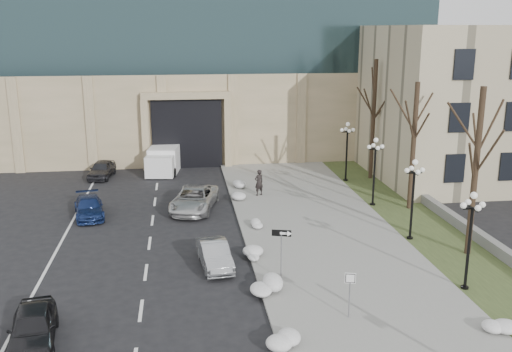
{
  "coord_description": "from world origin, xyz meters",
  "views": [
    {
      "loc": [
        -4.54,
        -16.78,
        11.82
      ],
      "look_at": [
        -0.3,
        14.87,
        3.5
      ],
      "focal_mm": 40.0,
      "sensor_mm": 36.0,
      "label": 1
    }
  ],
  "objects_px": {
    "car_c": "(89,207)",
    "lamppost_d": "(347,144)",
    "car_d": "(194,199)",
    "lamppost_c": "(375,162)",
    "car_b": "(215,255)",
    "one_way_sign": "(285,239)",
    "pedestrian": "(259,182)",
    "car_a": "(33,327)",
    "keep_sign": "(350,286)",
    "box_truck": "(165,158)",
    "lamppost_b": "(413,189)",
    "car_e": "(102,169)",
    "lamppost_a": "(471,228)"
  },
  "relations": [
    {
      "from": "car_b",
      "to": "keep_sign",
      "type": "bearing_deg",
      "value": -56.82
    },
    {
      "from": "pedestrian",
      "to": "keep_sign",
      "type": "distance_m",
      "value": 18.29
    },
    {
      "from": "car_c",
      "to": "lamppost_d",
      "type": "height_order",
      "value": "lamppost_d"
    },
    {
      "from": "car_c",
      "to": "box_truck",
      "type": "relative_size",
      "value": 0.62
    },
    {
      "from": "car_a",
      "to": "box_truck",
      "type": "height_order",
      "value": "box_truck"
    },
    {
      "from": "car_c",
      "to": "pedestrian",
      "type": "distance_m",
      "value": 11.85
    },
    {
      "from": "pedestrian",
      "to": "keep_sign",
      "type": "xyz_separation_m",
      "value": [
        1.24,
        -18.24,
        0.48
      ]
    },
    {
      "from": "car_e",
      "to": "lamppost_d",
      "type": "xyz_separation_m",
      "value": [
        19.3,
        -3.9,
        2.38
      ]
    },
    {
      "from": "car_a",
      "to": "one_way_sign",
      "type": "height_order",
      "value": "one_way_sign"
    },
    {
      "from": "car_a",
      "to": "car_d",
      "type": "height_order",
      "value": "car_d"
    },
    {
      "from": "box_truck",
      "to": "lamppost_b",
      "type": "bearing_deg",
      "value": -44.48
    },
    {
      "from": "lamppost_c",
      "to": "keep_sign",
      "type": "bearing_deg",
      "value": -112.34
    },
    {
      "from": "car_b",
      "to": "lamppost_d",
      "type": "xyz_separation_m",
      "value": [
        11.34,
        15.22,
        2.43
      ]
    },
    {
      "from": "car_d",
      "to": "car_e",
      "type": "distance_m",
      "value": 11.99
    },
    {
      "from": "box_truck",
      "to": "lamppost_c",
      "type": "height_order",
      "value": "lamppost_c"
    },
    {
      "from": "car_a",
      "to": "car_c",
      "type": "distance_m",
      "value": 15.53
    },
    {
      "from": "car_d",
      "to": "lamppost_d",
      "type": "bearing_deg",
      "value": 39.21
    },
    {
      "from": "car_e",
      "to": "lamppost_c",
      "type": "height_order",
      "value": "lamppost_c"
    },
    {
      "from": "car_a",
      "to": "lamppost_c",
      "type": "xyz_separation_m",
      "value": [
        18.71,
        15.18,
        2.36
      ]
    },
    {
      "from": "one_way_sign",
      "to": "lamppost_b",
      "type": "bearing_deg",
      "value": 44.62
    },
    {
      "from": "one_way_sign",
      "to": "car_b",
      "type": "bearing_deg",
      "value": 161.65
    },
    {
      "from": "car_a",
      "to": "keep_sign",
      "type": "bearing_deg",
      "value": -7.04
    },
    {
      "from": "car_c",
      "to": "one_way_sign",
      "type": "height_order",
      "value": "one_way_sign"
    },
    {
      "from": "car_b",
      "to": "lamppost_d",
      "type": "height_order",
      "value": "lamppost_d"
    },
    {
      "from": "car_e",
      "to": "lamppost_b",
      "type": "xyz_separation_m",
      "value": [
        19.3,
        -16.9,
        2.38
      ]
    },
    {
      "from": "car_b",
      "to": "car_d",
      "type": "relative_size",
      "value": 0.71
    },
    {
      "from": "car_a",
      "to": "box_truck",
      "type": "relative_size",
      "value": 0.61
    },
    {
      "from": "box_truck",
      "to": "lamppost_b",
      "type": "distance_m",
      "value": 23.62
    },
    {
      "from": "car_d",
      "to": "pedestrian",
      "type": "distance_m",
      "value": 5.31
    },
    {
      "from": "pedestrian",
      "to": "lamppost_d",
      "type": "distance_m",
      "value": 8.31
    },
    {
      "from": "car_b",
      "to": "one_way_sign",
      "type": "xyz_separation_m",
      "value": [
        3.2,
        -2.2,
        1.5
      ]
    },
    {
      "from": "car_b",
      "to": "car_c",
      "type": "bearing_deg",
      "value": 123.19
    },
    {
      "from": "car_b",
      "to": "car_c",
      "type": "relative_size",
      "value": 0.92
    },
    {
      "from": "pedestrian",
      "to": "box_truck",
      "type": "height_order",
      "value": "box_truck"
    },
    {
      "from": "car_a",
      "to": "one_way_sign",
      "type": "bearing_deg",
      "value": 13.95
    },
    {
      "from": "keep_sign",
      "to": "box_truck",
      "type": "bearing_deg",
      "value": 122.11
    },
    {
      "from": "car_b",
      "to": "lamppost_d",
      "type": "relative_size",
      "value": 0.83
    },
    {
      "from": "box_truck",
      "to": "one_way_sign",
      "type": "height_order",
      "value": "one_way_sign"
    },
    {
      "from": "lamppost_b",
      "to": "lamppost_d",
      "type": "bearing_deg",
      "value": 90.0
    },
    {
      "from": "car_e",
      "to": "car_b",
      "type": "bearing_deg",
      "value": -59.58
    },
    {
      "from": "car_d",
      "to": "lamppost_d",
      "type": "relative_size",
      "value": 1.16
    },
    {
      "from": "car_d",
      "to": "lamppost_c",
      "type": "relative_size",
      "value": 1.16
    },
    {
      "from": "car_c",
      "to": "lamppost_c",
      "type": "bearing_deg",
      "value": -12.0
    },
    {
      "from": "lamppost_b",
      "to": "lamppost_c",
      "type": "xyz_separation_m",
      "value": [
        0.0,
        6.5,
        0.0
      ]
    },
    {
      "from": "lamppost_c",
      "to": "box_truck",
      "type": "bearing_deg",
      "value": 139.23
    },
    {
      "from": "car_d",
      "to": "box_truck",
      "type": "distance_m",
      "value": 11.63
    },
    {
      "from": "pedestrian",
      "to": "lamppost_d",
      "type": "bearing_deg",
      "value": 179.35
    },
    {
      "from": "car_b",
      "to": "pedestrian",
      "type": "relative_size",
      "value": 2.07
    },
    {
      "from": "car_a",
      "to": "lamppost_b",
      "type": "xyz_separation_m",
      "value": [
        18.71,
        8.68,
        2.36
      ]
    },
    {
      "from": "box_truck",
      "to": "lamppost_a",
      "type": "bearing_deg",
      "value": -52.27
    }
  ]
}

